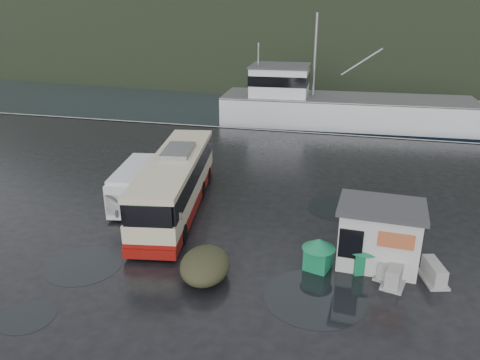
% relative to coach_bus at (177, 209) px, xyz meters
% --- Properties ---
extents(ground, '(160.00, 160.00, 0.00)m').
position_rel_coach_bus_xyz_m(ground, '(2.96, -2.20, 0.00)').
color(ground, black).
rests_on(ground, ground).
extents(harbor_water, '(300.00, 180.00, 0.02)m').
position_rel_coach_bus_xyz_m(harbor_water, '(2.96, 107.80, 0.00)').
color(harbor_water, black).
rests_on(harbor_water, ground).
extents(quay_edge, '(160.00, 0.60, 1.50)m').
position_rel_coach_bus_xyz_m(quay_edge, '(2.96, 17.80, 0.00)').
color(quay_edge, '#999993').
rests_on(quay_edge, ground).
extents(headland, '(780.00, 540.00, 570.00)m').
position_rel_coach_bus_xyz_m(headland, '(12.96, 247.80, 0.00)').
color(headland, black).
rests_on(headland, ground).
extents(coach_bus, '(4.70, 11.87, 3.27)m').
position_rel_coach_bus_xyz_m(coach_bus, '(0.00, 0.00, 0.00)').
color(coach_bus, beige).
rests_on(coach_bus, ground).
extents(white_van, '(2.67, 5.62, 2.25)m').
position_rel_coach_bus_xyz_m(white_van, '(-2.49, 0.22, 0.00)').
color(white_van, silver).
rests_on(white_van, ground).
extents(waste_bin_left, '(1.28, 1.28, 1.44)m').
position_rel_coach_bus_xyz_m(waste_bin_left, '(8.17, -4.34, 0.00)').
color(waste_bin_left, '#147548').
rests_on(waste_bin_left, ground).
extents(waste_bin_right, '(1.30, 1.30, 1.42)m').
position_rel_coach_bus_xyz_m(waste_bin_right, '(10.04, -3.97, 0.00)').
color(waste_bin_right, '#147548').
rests_on(waste_bin_right, ground).
extents(dome_tent, '(2.56, 3.23, 1.14)m').
position_rel_coach_bus_xyz_m(dome_tent, '(3.65, -6.16, 0.00)').
color(dome_tent, '#31321E').
rests_on(dome_tent, ground).
extents(ticket_kiosk, '(3.77, 2.95, 2.83)m').
position_rel_coach_bus_xyz_m(ticket_kiosk, '(10.64, -3.28, 0.00)').
color(ticket_kiosk, beige).
rests_on(ticket_kiosk, ground).
extents(jersey_barrier_a, '(1.28, 1.74, 0.78)m').
position_rel_coach_bus_xyz_m(jersey_barrier_a, '(11.11, -4.13, 0.00)').
color(jersey_barrier_a, '#999993').
rests_on(jersey_barrier_a, ground).
extents(jersey_barrier_b, '(1.26, 1.89, 0.86)m').
position_rel_coach_bus_xyz_m(jersey_barrier_b, '(11.36, -4.65, 0.00)').
color(jersey_barrier_b, '#999993').
rests_on(jersey_barrier_b, ground).
extents(jersey_barrier_c, '(1.21, 1.78, 0.81)m').
position_rel_coach_bus_xyz_m(jersey_barrier_c, '(12.91, -4.11, 0.00)').
color(jersey_barrier_c, '#999993').
rests_on(jersey_barrier_c, ground).
extents(fishing_trawler, '(28.69, 7.58, 11.37)m').
position_rel_coach_bus_xyz_m(fishing_trawler, '(8.32, 24.11, 0.00)').
color(fishing_trawler, silver).
rests_on(fishing_trawler, ground).
extents(puddles, '(13.96, 15.38, 0.01)m').
position_rel_coach_bus_xyz_m(puddles, '(4.83, -4.50, 0.01)').
color(puddles, black).
rests_on(puddles, ground).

